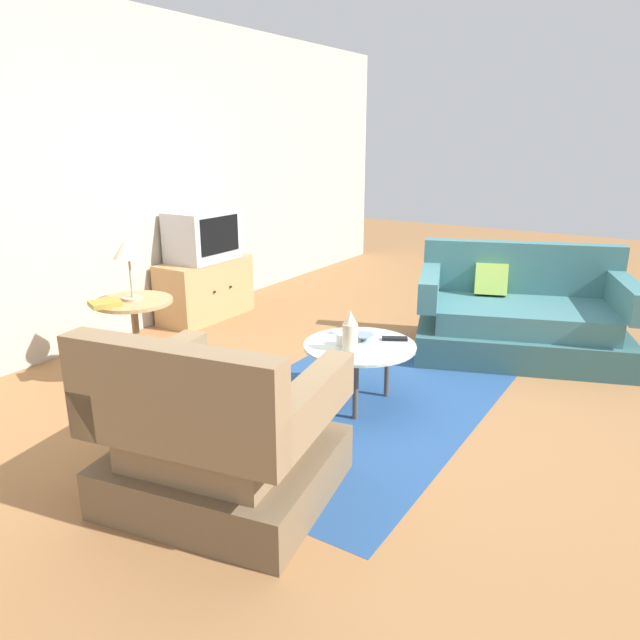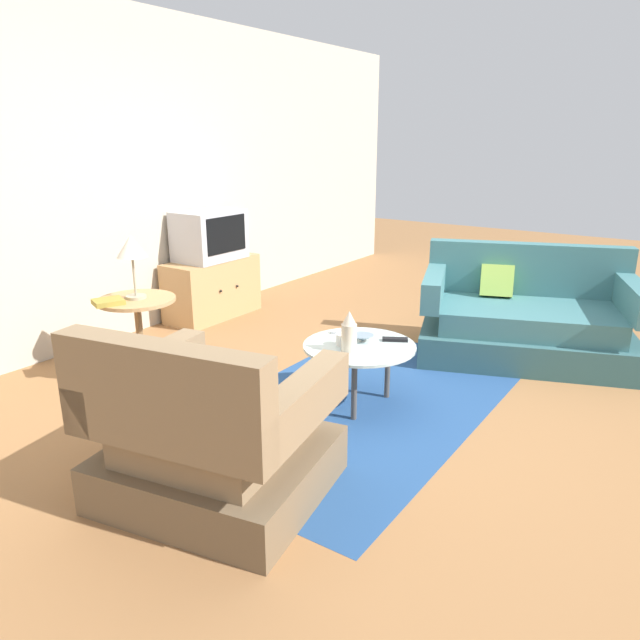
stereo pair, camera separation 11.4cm
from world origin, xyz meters
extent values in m
plane|color=olive|center=(0.00, 0.00, 0.00)|extent=(16.00, 16.00, 0.00)
cube|color=#BCB29E|center=(0.00, 2.54, 1.35)|extent=(9.00, 0.12, 2.70)
cube|color=navy|center=(-0.02, 0.07, 0.00)|extent=(2.59, 1.52, 0.00)
cube|color=brown|center=(-1.24, 0.14, 0.12)|extent=(1.07, 1.14, 0.24)
cube|color=#846B4C|center=(-1.24, 0.14, 0.33)|extent=(0.88, 0.84, 0.18)
cube|color=#846B4C|center=(-1.61, 0.07, 0.66)|extent=(0.32, 1.00, 0.47)
cube|color=#846B4C|center=(-1.16, -0.28, 0.53)|extent=(0.91, 0.30, 0.22)
cube|color=#846B4C|center=(-1.32, 0.56, 0.53)|extent=(0.91, 0.30, 0.22)
cube|color=#325C60|center=(1.44, -0.57, 0.12)|extent=(1.40, 1.80, 0.24)
cube|color=#3D7075|center=(1.44, -0.57, 0.33)|extent=(1.18, 1.49, 0.18)
cube|color=#3D7075|center=(1.81, -0.44, 0.63)|extent=(0.67, 1.53, 0.42)
cube|color=#3D7075|center=(1.20, 0.11, 0.54)|extent=(0.91, 0.45, 0.23)
cube|color=#3D7075|center=(1.69, -1.25, 0.54)|extent=(0.91, 0.45, 0.23)
cube|color=#A3C651|center=(1.60, -0.26, 0.55)|extent=(0.26, 0.30, 0.28)
cylinder|color=#B2C6C1|center=(-0.02, 0.07, 0.40)|extent=(0.72, 0.72, 0.02)
cylinder|color=#4C4742|center=(0.00, 0.30, 0.20)|extent=(0.04, 0.04, 0.39)
cylinder|color=#4C4742|center=(-0.22, -0.01, 0.20)|extent=(0.04, 0.04, 0.39)
cylinder|color=#4C4742|center=(0.18, -0.03, 0.20)|extent=(0.04, 0.04, 0.39)
cylinder|color=tan|center=(-0.51, 1.59, 0.58)|extent=(0.54, 0.54, 0.02)
cylinder|color=brown|center=(-0.51, 1.59, 0.28)|extent=(0.05, 0.05, 0.57)
cylinder|color=brown|center=(-0.51, 1.59, 0.01)|extent=(0.29, 0.29, 0.02)
cube|color=tan|center=(0.88, 2.24, 0.28)|extent=(0.93, 0.42, 0.56)
sphere|color=black|center=(0.77, 2.01, 0.31)|extent=(0.02, 0.02, 0.02)
sphere|color=black|center=(0.99, 2.01, 0.31)|extent=(0.02, 0.02, 0.02)
cube|color=#B7B7BC|center=(0.88, 2.23, 0.79)|extent=(0.62, 0.43, 0.46)
cube|color=black|center=(0.88, 2.02, 0.82)|extent=(0.49, 0.01, 0.33)
cylinder|color=#9E937A|center=(-0.51, 1.59, 0.60)|extent=(0.14, 0.14, 0.02)
cylinder|color=#9E937A|center=(-0.51, 1.59, 0.75)|extent=(0.02, 0.02, 0.27)
cone|color=beige|center=(-0.51, 1.59, 0.96)|extent=(0.21, 0.21, 0.15)
cylinder|color=beige|center=(-0.15, 0.07, 0.50)|extent=(0.10, 0.10, 0.17)
cone|color=beige|center=(-0.15, 0.07, 0.63)|extent=(0.09, 0.09, 0.08)
cylinder|color=white|center=(-0.08, 0.16, 0.45)|extent=(0.09, 0.09, 0.08)
torus|color=white|center=(-0.03, 0.16, 0.45)|extent=(0.05, 0.01, 0.05)
cone|color=slate|center=(0.06, 0.09, 0.43)|extent=(0.15, 0.15, 0.04)
cube|color=black|center=(0.18, -0.08, 0.42)|extent=(0.12, 0.17, 0.02)
cube|color=#B2B2B7|center=(0.12, 0.28, 0.42)|extent=(0.13, 0.16, 0.02)
cube|color=olive|center=(-0.72, 1.62, 0.61)|extent=(0.24, 0.22, 0.03)
camera|label=1|loc=(-3.13, -1.61, 1.68)|focal=33.15mm
camera|label=2|loc=(-3.07, -1.70, 1.68)|focal=33.15mm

